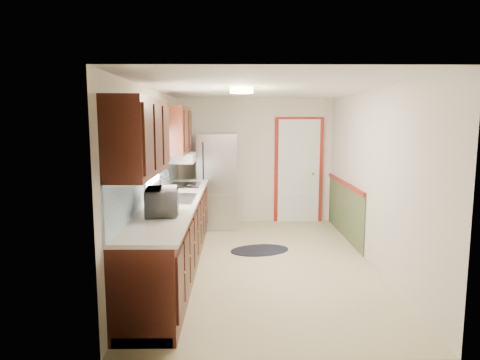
{
  "coord_description": "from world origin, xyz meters",
  "views": [
    {
      "loc": [
        -0.38,
        -5.8,
        1.99
      ],
      "look_at": [
        -0.32,
        0.14,
        1.15
      ],
      "focal_mm": 32.0,
      "sensor_mm": 36.0,
      "label": 1
    }
  ],
  "objects": [
    {
      "name": "room_shell",
      "position": [
        0.0,
        0.0,
        1.2
      ],
      "size": [
        3.2,
        5.2,
        2.52
      ],
      "color": "#C0B487",
      "rests_on": "ground"
    },
    {
      "name": "refrigerator",
      "position": [
        -0.71,
        2.05,
        0.87
      ],
      "size": [
        0.73,
        0.73,
        1.74
      ],
      "rotation": [
        0.0,
        0.0,
        -0.01
      ],
      "color": "#B7B7BC",
      "rests_on": "ground"
    },
    {
      "name": "ceiling_fixture",
      "position": [
        -0.3,
        -0.2,
        2.36
      ],
      "size": [
        0.3,
        0.3,
        0.06
      ],
      "primitive_type": "cylinder",
      "color": "#FFD88C",
      "rests_on": "room_shell"
    },
    {
      "name": "back_wall_trim",
      "position": [
        0.99,
        2.21,
        0.89
      ],
      "size": [
        1.12,
        2.3,
        2.08
      ],
      "color": "maroon",
      "rests_on": "ground"
    },
    {
      "name": "kitchen_run",
      "position": [
        -1.24,
        -0.29,
        0.81
      ],
      "size": [
        0.63,
        4.0,
        2.2
      ],
      "color": "black",
      "rests_on": "ground"
    },
    {
      "name": "rug",
      "position": [
        -0.01,
        0.54,
        0.01
      ],
      "size": [
        1.03,
        0.8,
        0.01
      ],
      "primitive_type": "ellipsoid",
      "rotation": [
        0.0,
        0.0,
        0.26
      ],
      "color": "black",
      "rests_on": "ground"
    },
    {
      "name": "microwave",
      "position": [
        -1.2,
        -1.1,
        1.12
      ],
      "size": [
        0.35,
        0.56,
        0.36
      ],
      "primitive_type": "imported",
      "rotation": [
        0.0,
        0.0,
        1.69
      ],
      "color": "white",
      "rests_on": "kitchen_run"
    },
    {
      "name": "cooktop",
      "position": [
        -1.19,
        1.02,
        0.95
      ],
      "size": [
        0.47,
        0.56,
        0.02
      ],
      "primitive_type": "cube",
      "color": "black",
      "rests_on": "kitchen_run"
    }
  ]
}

